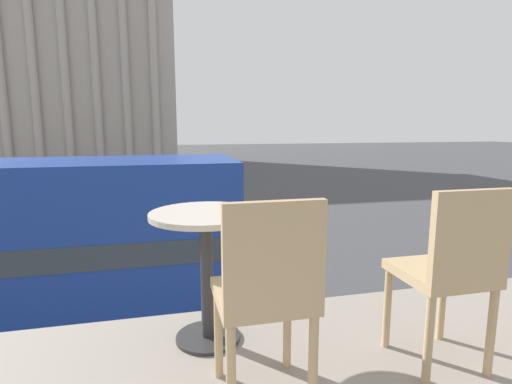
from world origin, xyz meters
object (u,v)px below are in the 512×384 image
object	(u,v)px
pedestrian_black	(231,224)
pedestrian_red	(77,204)
cafe_dining_table	(206,247)
car_black	(76,183)
cafe_chair_0	(267,290)
cafe_chair_1	(450,268)
plaza_building_left	(73,59)
car_maroon	(148,219)
traffic_light_near	(93,199)
traffic_light_mid	(156,181)

from	to	relation	value
pedestrian_black	pedestrian_red	xyz separation A→B (m)	(-6.60, 5.87, -0.02)
cafe_dining_table	car_black	xyz separation A→B (m)	(-6.02, 27.96, -3.32)
pedestrian_black	pedestrian_red	world-z (taller)	pedestrian_black
cafe_chair_0	cafe_chair_1	size ratio (longest dim) A/B	1.00
cafe_chair_0	pedestrian_red	distance (m)	19.89
cafe_dining_table	cafe_chair_0	distance (m)	0.62
cafe_chair_1	plaza_building_left	xyz separation A→B (m)	(-11.57, 55.31, 9.15)
plaza_building_left	car_maroon	distance (m)	42.45
pedestrian_black	cafe_dining_table	bearing A→B (deg)	147.96
plaza_building_left	traffic_light_near	xyz separation A→B (m)	(8.09, -43.27, -10.81)
traffic_light_near	plaza_building_left	bearing A→B (deg)	100.59
cafe_chair_1	traffic_light_mid	bearing A→B (deg)	100.35
car_black	car_maroon	size ratio (longest dim) A/B	1.00
traffic_light_mid	traffic_light_near	bearing A→B (deg)	-110.24
plaza_building_left	car_black	bearing A→B (deg)	-80.58
car_maroon	car_black	bearing A→B (deg)	-66.91
cafe_chair_0	traffic_light_mid	distance (m)	17.40
cafe_chair_0	pedestrian_black	xyz separation A→B (m)	(2.16, 13.28, -3.06)
cafe_dining_table	plaza_building_left	size ratio (longest dim) A/B	0.03
plaza_building_left	traffic_light_mid	xyz separation A→B (m)	(10.01, -38.06, -10.97)
cafe_chair_1	cafe_dining_table	bearing A→B (deg)	158.94
plaza_building_left	traffic_light_mid	distance (m)	40.86
cafe_chair_0	cafe_chair_1	bearing A→B (deg)	-0.05
traffic_light_near	traffic_light_mid	world-z (taller)	traffic_light_near
cafe_chair_1	traffic_light_mid	distance (m)	17.41
cafe_chair_1	car_maroon	distance (m)	16.34
cafe_chair_0	plaza_building_left	distance (m)	57.11
pedestrian_black	car_maroon	bearing A→B (deg)	28.18
car_black	pedestrian_black	xyz separation A→B (m)	(8.36, -15.28, 0.23)
cafe_chair_0	cafe_chair_1	world-z (taller)	same
car_maroon	traffic_light_near	bearing A→B (deg)	68.52
pedestrian_black	cafe_chair_0	bearing A→B (deg)	149.17
cafe_chair_0	traffic_light_mid	xyz separation A→B (m)	(-0.64, 17.30, -1.82)
pedestrian_red	cafe_dining_table	bearing A→B (deg)	-83.18
cafe_chair_0	pedestrian_black	size ratio (longest dim) A/B	0.56
traffic_light_near	car_maroon	world-z (taller)	traffic_light_near
plaza_building_left	cafe_dining_table	bearing A→B (deg)	-79.18
cafe_chair_1	pedestrian_red	size ratio (longest dim) A/B	0.57
traffic_light_near	pedestrian_black	world-z (taller)	traffic_light_near
cafe_chair_0	plaza_building_left	world-z (taller)	plaza_building_left
cafe_dining_table	car_maroon	world-z (taller)	cafe_dining_table
cafe_chair_0	car_maroon	bearing A→B (deg)	90.47
traffic_light_mid	pedestrian_red	world-z (taller)	traffic_light_mid
cafe_dining_table	pedestrian_red	bearing A→B (deg)	102.93
cafe_chair_0	pedestrian_red	size ratio (longest dim) A/B	0.57
car_black	pedestrian_red	size ratio (longest dim) A/B	2.63
cafe_dining_table	plaza_building_left	xyz separation A→B (m)	(-10.47, 54.77, 9.13)
pedestrian_black	cafe_chair_1	bearing A→B (deg)	153.04
cafe_dining_table	traffic_light_near	size ratio (longest dim) A/B	0.20
traffic_light_near	cafe_chair_1	bearing A→B (deg)	-73.88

